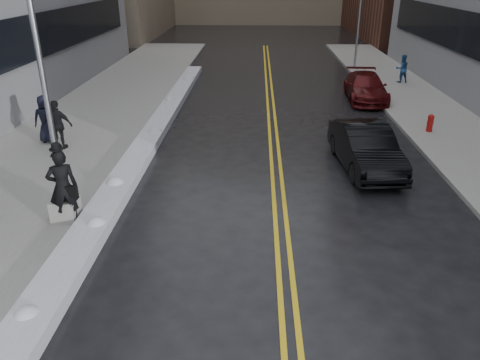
# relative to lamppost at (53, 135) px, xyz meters

# --- Properties ---
(ground) EXTENTS (160.00, 160.00, 0.00)m
(ground) POSITION_rel_lamppost_xyz_m (3.30, -2.00, -2.53)
(ground) COLOR black
(ground) RESTS_ON ground
(sidewalk_west) EXTENTS (5.50, 50.00, 0.15)m
(sidewalk_west) POSITION_rel_lamppost_xyz_m (-2.45, 8.00, -2.46)
(sidewalk_west) COLOR gray
(sidewalk_west) RESTS_ON ground
(sidewalk_east) EXTENTS (4.00, 50.00, 0.15)m
(sidewalk_east) POSITION_rel_lamppost_xyz_m (13.30, 8.00, -2.46)
(sidewalk_east) COLOR gray
(sidewalk_east) RESTS_ON ground
(lane_line_left) EXTENTS (0.12, 50.00, 0.01)m
(lane_line_left) POSITION_rel_lamppost_xyz_m (5.65, 8.00, -2.53)
(lane_line_left) COLOR gold
(lane_line_left) RESTS_ON ground
(lane_line_right) EXTENTS (0.12, 50.00, 0.01)m
(lane_line_right) POSITION_rel_lamppost_xyz_m (5.95, 8.00, -2.53)
(lane_line_right) COLOR gold
(lane_line_right) RESTS_ON ground
(snow_ridge) EXTENTS (0.90, 30.00, 0.34)m
(snow_ridge) POSITION_rel_lamppost_xyz_m (0.85, 6.00, -2.36)
(snow_ridge) COLOR silver
(snow_ridge) RESTS_ON ground
(lamppost) EXTENTS (0.65, 0.65, 7.62)m
(lamppost) POSITION_rel_lamppost_xyz_m (0.00, 0.00, 0.00)
(lamppost) COLOR gray
(lamppost) RESTS_ON sidewalk_west
(fire_hydrant) EXTENTS (0.26, 0.26, 0.73)m
(fire_hydrant) POSITION_rel_lamppost_xyz_m (12.30, 8.00, -1.98)
(fire_hydrant) COLOR maroon
(fire_hydrant) RESTS_ON sidewalk_east
(traffic_signal) EXTENTS (0.16, 0.20, 6.00)m
(traffic_signal) POSITION_rel_lamppost_xyz_m (11.80, 22.00, 0.87)
(traffic_signal) COLOR gray
(traffic_signal) RESTS_ON sidewalk_east
(pedestrian_fedora) EXTENTS (0.89, 0.76, 2.06)m
(pedestrian_fedora) POSITION_rel_lamppost_xyz_m (0.10, -0.16, -1.35)
(pedestrian_fedora) COLOR black
(pedestrian_fedora) RESTS_ON sidewalk_west
(pedestrian_c) EXTENTS (1.06, 0.88, 1.85)m
(pedestrian_c) POSITION_rel_lamppost_xyz_m (-3.02, 6.15, -1.46)
(pedestrian_c) COLOR black
(pedestrian_c) RESTS_ON sidewalk_west
(pedestrian_d) EXTENTS (1.10, 0.50, 1.84)m
(pedestrian_d) POSITION_rel_lamppost_xyz_m (-2.25, 5.40, -1.46)
(pedestrian_d) COLOR black
(pedestrian_d) RESTS_ON sidewalk_west
(pedestrian_east) EXTENTS (0.89, 0.75, 1.61)m
(pedestrian_east) POSITION_rel_lamppost_xyz_m (13.69, 17.42, -1.58)
(pedestrian_east) COLOR navy
(pedestrian_east) RESTS_ON sidewalk_east
(car_black) EXTENTS (2.01, 4.71, 1.51)m
(car_black) POSITION_rel_lamppost_xyz_m (8.84, 4.27, -1.78)
(car_black) COLOR black
(car_black) RESTS_ON ground
(car_maroon) EXTENTS (2.17, 4.82, 1.37)m
(car_maroon) POSITION_rel_lamppost_xyz_m (10.80, 13.66, -1.85)
(car_maroon) COLOR #460B0D
(car_maroon) RESTS_ON ground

